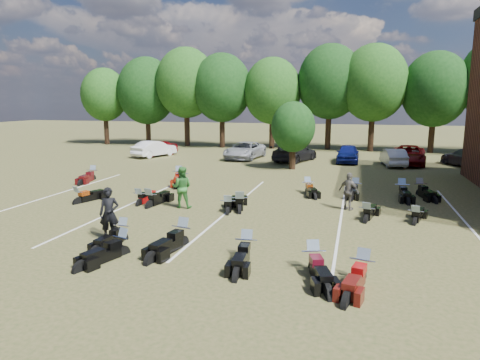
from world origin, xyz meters
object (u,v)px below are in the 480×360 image
(car_0, at_px, (158,148))
(motorcycle_7, at_px, (140,205))
(car_4, at_px, (348,153))
(person_grey, at_px, (349,191))
(motorcycle_14, at_px, (93,180))
(motorcycle_3, at_px, (246,258))
(person_black, at_px, (109,214))
(person_green, at_px, (182,187))

(car_0, xyz_separation_m, motorcycle_7, (7.71, -17.75, -0.68))
(car_4, xyz_separation_m, person_grey, (0.42, -15.98, 0.14))
(car_0, distance_m, car_4, 17.02)
(person_grey, bearing_deg, motorcycle_14, 19.28)
(person_grey, relative_size, motorcycle_14, 0.75)
(motorcycle_3, height_order, motorcycle_14, motorcycle_14)
(motorcycle_3, xyz_separation_m, motorcycle_14, (-12.85, 10.74, 0.00))
(car_0, height_order, motorcycle_7, car_0)
(motorcycle_3, bearing_deg, car_0, 117.22)
(person_grey, distance_m, motorcycle_3, 7.86)
(car_0, relative_size, person_grey, 2.29)
(motorcycle_7, height_order, motorcycle_14, motorcycle_14)
(car_4, relative_size, motorcycle_7, 2.04)
(car_0, xyz_separation_m, car_4, (17.02, -0.05, 0.05))
(person_grey, height_order, motorcycle_14, person_grey)
(person_black, bearing_deg, motorcycle_14, 105.48)
(car_0, distance_m, person_black, 24.47)
(person_green, xyz_separation_m, motorcycle_7, (-2.16, -0.11, -0.98))
(car_4, distance_m, person_black, 23.94)
(person_green, bearing_deg, person_grey, -176.44)
(person_black, distance_m, person_grey, 10.59)
(car_4, height_order, person_black, person_black)
(person_black, bearing_deg, motorcycle_7, 85.43)
(person_green, relative_size, motorcycle_3, 0.85)
(motorcycle_7, xyz_separation_m, motorcycle_14, (-6.13, 5.25, 0.00))
(car_4, bearing_deg, motorcycle_14, -140.36)
(motorcycle_3, xyz_separation_m, motorcycle_7, (-6.73, 5.49, 0.00))
(car_4, relative_size, motorcycle_3, 1.88)
(person_black, xyz_separation_m, motorcycle_7, (-1.48, 4.93, -0.96))
(car_4, bearing_deg, person_green, -111.35)
(car_4, bearing_deg, car_0, -179.42)
(person_grey, bearing_deg, car_0, -10.76)
(car_4, xyz_separation_m, motorcycle_7, (-9.30, -17.70, -0.73))
(car_0, height_order, motorcycle_14, car_0)
(car_4, height_order, motorcycle_14, car_4)
(car_0, height_order, car_4, car_4)
(person_green, height_order, motorcycle_7, person_green)
(motorcycle_7, distance_m, motorcycle_14, 8.07)
(person_green, distance_m, motorcycle_7, 2.38)
(car_4, relative_size, person_black, 2.24)
(car_0, distance_m, person_grey, 23.68)
(car_0, distance_m, person_green, 20.22)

